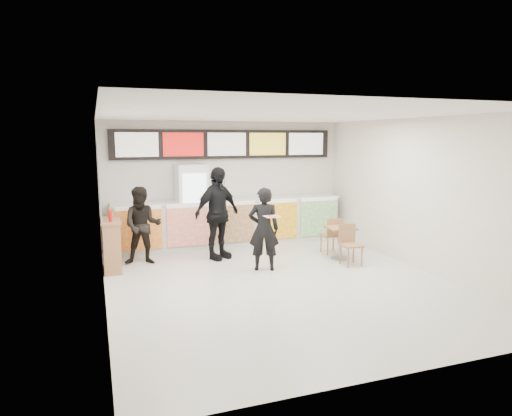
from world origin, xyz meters
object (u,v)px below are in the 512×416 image
customer_left (142,226)px  cafe_table (341,237)px  customer_main (264,229)px  condiment_ledge (112,244)px  customer_mid (217,213)px  service_counter (231,222)px  drinks_fridge (192,207)px

customer_left → cafe_table: customer_left is taller
customer_main → condiment_ledge: bearing=-0.4°
customer_left → customer_mid: size_ratio=0.81×
customer_main → cafe_table: customer_main is taller
service_counter → customer_left: size_ratio=3.44×
customer_left → condiment_ledge: size_ratio=1.33×
drinks_fridge → condiment_ledge: size_ratio=1.65×
customer_left → drinks_fridge: bearing=50.6°
service_counter → cafe_table: 2.76m
service_counter → cafe_table: service_counter is taller
service_counter → customer_mid: bearing=-119.2°
customer_left → condiment_ledge: (-0.63, -0.26, -0.29)m
service_counter → customer_left: (-2.19, -1.00, 0.24)m
customer_left → cafe_table: (4.06, -1.03, -0.32)m
drinks_fridge → customer_mid: drinks_fridge is taller
customer_main → cafe_table: 1.89m
drinks_fridge → cafe_table: size_ratio=1.37×
service_counter → customer_mid: customer_mid is taller
drinks_fridge → cafe_table: (2.81, -2.05, -0.51)m
customer_main → customer_mid: size_ratio=0.83×
drinks_fridge → customer_main: size_ratio=1.21×
drinks_fridge → condiment_ledge: bearing=-146.0°
customer_left → condiment_ledge: 0.74m
customer_mid → service_counter: bearing=33.7°
customer_mid → condiment_ledge: customer_mid is taller
customer_main → condiment_ledge: (-2.85, 0.98, -0.31)m
service_counter → customer_mid: 1.34m
cafe_table → customer_left: bearing=170.8°
drinks_fridge → condiment_ledge: drinks_fridge is taller
condiment_ledge → customer_main: bearing=-19.1°
service_counter → customer_main: 2.26m
service_counter → customer_left: 2.41m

